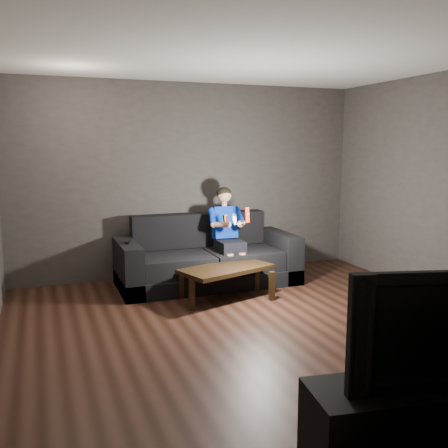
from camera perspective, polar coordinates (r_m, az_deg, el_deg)
name	(u,v)px	position (r m, az deg, el deg)	size (l,w,h in m)	color
floor	(264,332)	(5.09, 4.63, -12.16)	(5.00, 5.00, 0.00)	black
back_wall	(191,180)	(7.11, -3.83, 5.03)	(5.00, 0.04, 2.70)	#383430
ceiling	(268,49)	(4.83, 5.05, 19.27)	(5.00, 5.00, 0.02)	silver
sofa	(207,262)	(6.68, -1.97, -4.35)	(2.35, 1.02, 0.91)	black
child	(227,227)	(6.62, 0.38, -0.33)	(0.48, 0.59, 1.18)	black
wii_remote_red	(247,215)	(6.20, 2.66, 1.04)	(0.05, 0.07, 0.19)	red
nunchuk_white	(234,219)	(6.15, 1.18, 0.59)	(0.07, 0.10, 0.14)	silver
wii_remote_black	(128,242)	(6.27, -10.93, -2.02)	(0.09, 0.17, 0.03)	black
coffee_table	(226,271)	(5.99, 0.25, -5.42)	(1.22, 0.87, 0.40)	black
media_console	(435,425)	(3.27, 22.99, -20.42)	(1.49, 0.42, 0.53)	black
tv	(442,325)	(3.03, 23.68, -10.48)	(1.15, 0.15, 0.66)	black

